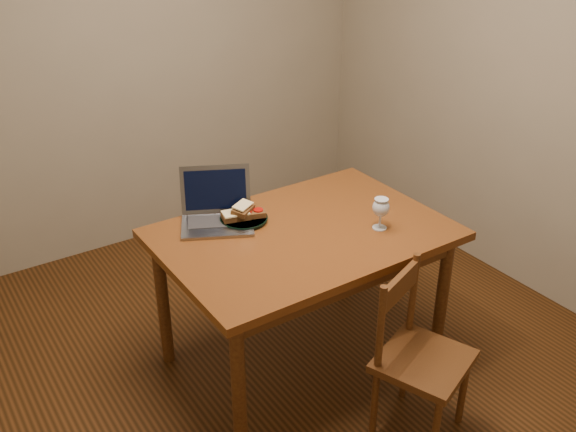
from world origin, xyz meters
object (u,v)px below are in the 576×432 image
table (303,247)px  milk_glass (381,214)px  plate (244,219)px  laptop (216,208)px  chair (420,350)px

table → milk_glass: bearing=-29.8°
plate → laptop: (-0.10, 0.08, 0.05)m
plate → table: bearing=-52.6°
plate → milk_glass: milk_glass is taller
plate → chair: bearing=-69.9°
chair → milk_glass: size_ratio=3.06×
milk_glass → laptop: 0.76m
table → milk_glass: size_ratio=8.50×
chair → laptop: size_ratio=1.09×
milk_glass → laptop: bearing=140.2°
plate → milk_glass: size_ratio=1.48×
table → plate: 0.31m
table → plate: plate is taller
plate → laptop: bearing=141.8°
chair → plate: plate is taller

